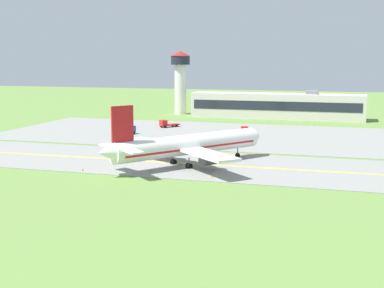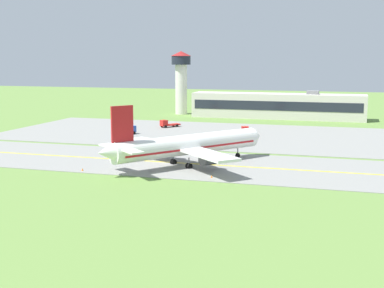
{
  "view_description": "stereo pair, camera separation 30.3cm",
  "coord_description": "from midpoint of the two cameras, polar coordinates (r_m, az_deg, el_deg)",
  "views": [
    {
      "loc": [
        35.78,
        -100.64,
        21.09
      ],
      "look_at": [
        5.51,
        0.6,
        4.0
      ],
      "focal_mm": 49.85,
      "sensor_mm": 36.0,
      "label": 1
    },
    {
      "loc": [
        36.08,
        -100.55,
        21.09
      ],
      "look_at": [
        5.51,
        0.6,
        4.0
      ],
      "focal_mm": 49.85,
      "sensor_mm": 36.0,
      "label": 2
    }
  ],
  "objects": [
    {
      "name": "taxiway_strip",
      "position": [
        108.87,
        -2.79,
        -1.97
      ],
      "size": [
        240.0,
        28.0,
        0.1
      ],
      "primitive_type": "cube",
      "color": "gray",
      "rests_on": "ground"
    },
    {
      "name": "service_truck_pushback",
      "position": [
        136.59,
        4.32,
        0.93
      ],
      "size": [
        6.2,
        4.84,
        2.6
      ],
      "color": "#264CA5",
      "rests_on": "ground"
    },
    {
      "name": "service_truck_baggage",
      "position": [
        163.32,
        -2.61,
        2.18
      ],
      "size": [
        5.58,
        6.29,
        2.59
      ],
      "color": "red",
      "rests_on": "ground"
    },
    {
      "name": "terminal_building",
      "position": [
        190.34,
        9.18,
        4.04
      ],
      "size": [
        60.23,
        10.03,
        9.96
      ],
      "color": "beige",
      "rests_on": "ground"
    },
    {
      "name": "apron_pad",
      "position": [
        146.45,
        6.44,
        0.87
      ],
      "size": [
        140.0,
        52.0,
        0.1
      ],
      "primitive_type": "cube",
      "color": "gray",
      "rests_on": "ground"
    },
    {
      "name": "taxiway_centreline",
      "position": [
        108.86,
        -2.79,
        -1.94
      ],
      "size": [
        220.0,
        0.6,
        0.01
      ],
      "primitive_type": "cube",
      "color": "yellow",
      "rests_on": "taxiway_strip"
    },
    {
      "name": "control_tower",
      "position": [
        202.12,
        -1.13,
        7.29
      ],
      "size": [
        7.6,
        7.6,
        23.65
      ],
      "color": "silver",
      "rests_on": "ground"
    },
    {
      "name": "traffic_cone_mid_edge",
      "position": [
        94.67,
        2.21,
        -3.51
      ],
      "size": [
        0.44,
        0.44,
        0.6
      ],
      "primitive_type": "cone",
      "color": "orange",
      "rests_on": "ground"
    },
    {
      "name": "ground_plane",
      "position": [
        108.88,
        -2.79,
        -1.99
      ],
      "size": [
        500.0,
        500.0,
        0.0
      ],
      "primitive_type": "plane",
      "color": "olive"
    },
    {
      "name": "traffic_cone_near_edge",
      "position": [
        102.46,
        -11.57,
        -2.71
      ],
      "size": [
        0.44,
        0.44,
        0.6
      ],
      "primitive_type": "cone",
      "color": "orange",
      "rests_on": "ground"
    },
    {
      "name": "airplane_lead",
      "position": [
        104.85,
        -0.45,
        -0.12
      ],
      "size": [
        28.89,
        34.14,
        12.7
      ],
      "color": "white",
      "rests_on": "ground"
    },
    {
      "name": "service_truck_fuel",
      "position": [
        148.47,
        -7.05,
        1.55
      ],
      "size": [
        4.45,
        6.3,
        2.6
      ],
      "color": "#264CA5",
      "rests_on": "ground"
    },
    {
      "name": "service_truck_catering",
      "position": [
        149.3,
        5.74,
        1.48
      ],
      "size": [
        3.42,
        6.69,
        2.59
      ],
      "color": "red",
      "rests_on": "ground"
    }
  ]
}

